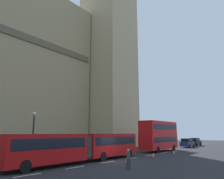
% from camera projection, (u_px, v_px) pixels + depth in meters
% --- Properties ---
extents(ground_plane, '(160.00, 160.00, 0.00)m').
position_uv_depth(ground_plane, '(113.00, 161.00, 23.82)').
color(ground_plane, '#262628').
extents(lane_centre_marking, '(34.40, 0.16, 0.01)m').
position_uv_depth(lane_centre_marking, '(121.00, 160.00, 24.87)').
color(lane_centre_marking, silver).
rests_on(lane_centre_marking, ground_plane).
extents(articulated_bus, '(17.39, 2.54, 2.90)m').
position_uv_depth(articulated_bus, '(82.00, 145.00, 23.15)').
color(articulated_bus, '#B20F0F').
rests_on(articulated_bus, ground_plane).
extents(double_decker_bus, '(9.72, 2.54, 4.90)m').
position_uv_depth(double_decker_bus, '(159.00, 135.00, 37.52)').
color(double_decker_bus, red).
rests_on(double_decker_bus, ground_plane).
extents(sedan_lead, '(4.40, 1.86, 1.85)m').
position_uv_depth(sedan_lead, '(187.00, 143.00, 47.06)').
color(sedan_lead, navy).
rests_on(sedan_lead, ground_plane).
extents(sedan_trailing, '(4.40, 1.86, 1.85)m').
position_uv_depth(sedan_trailing, '(195.00, 142.00, 52.30)').
color(sedan_trailing, black).
rests_on(sedan_trailing, ground_plane).
extents(traffic_cone_west, '(0.36, 0.36, 0.58)m').
position_uv_depth(traffic_cone_west, '(127.00, 161.00, 22.07)').
color(traffic_cone_west, black).
rests_on(traffic_cone_west, ground_plane).
extents(traffic_cone_middle, '(0.36, 0.36, 0.58)m').
position_uv_depth(traffic_cone_middle, '(153.00, 155.00, 27.69)').
color(traffic_cone_middle, black).
rests_on(traffic_cone_middle, ground_plane).
extents(traffic_cone_east, '(0.36, 0.36, 0.58)m').
position_uv_depth(traffic_cone_east, '(174.00, 152.00, 31.98)').
color(traffic_cone_east, black).
rests_on(traffic_cone_east, ground_plane).
extents(street_lamp, '(0.44, 0.44, 5.27)m').
position_uv_depth(street_lamp, '(33.00, 132.00, 23.86)').
color(street_lamp, black).
rests_on(street_lamp, ground_plane).
extents(pedestrian_near_cones, '(0.46, 0.39, 1.69)m').
position_uv_depth(pedestrian_near_cones, '(128.00, 158.00, 18.46)').
color(pedestrian_near_cones, '#333333').
rests_on(pedestrian_near_cones, ground_plane).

